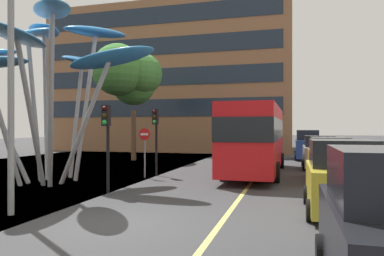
# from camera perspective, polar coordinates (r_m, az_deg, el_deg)

# --- Properties ---
(ground) EXTENTS (120.00, 240.00, 0.10)m
(ground) POSITION_cam_1_polar(r_m,az_deg,el_deg) (10.38, -15.18, -14.25)
(ground) COLOR #38383A
(red_bus) EXTENTS (2.83, 10.49, 3.86)m
(red_bus) POSITION_cam_1_polar(r_m,az_deg,el_deg) (20.06, 9.94, -1.12)
(red_bus) COLOR red
(red_bus) RESTS_ON ground
(leaf_sculpture) EXTENTS (10.63, 10.07, 8.08)m
(leaf_sculpture) POSITION_cam_1_polar(r_m,az_deg,el_deg) (18.22, -22.43, 10.89)
(leaf_sculpture) COLOR #9EA0A5
(leaf_sculpture) RESTS_ON ground
(traffic_light_kerb_near) EXTENTS (0.28, 0.42, 3.38)m
(traffic_light_kerb_near) POSITION_cam_1_polar(r_m,az_deg,el_deg) (14.27, -13.22, -0.19)
(traffic_light_kerb_near) COLOR black
(traffic_light_kerb_near) RESTS_ON ground
(traffic_light_kerb_far) EXTENTS (0.28, 0.42, 3.49)m
(traffic_light_kerb_far) POSITION_cam_1_polar(r_m,az_deg,el_deg) (19.10, -5.71, 0.09)
(traffic_light_kerb_far) COLOR black
(traffic_light_kerb_far) RESTS_ON ground
(car_parked_mid) EXTENTS (2.10, 3.81, 2.16)m
(car_parked_mid) POSITION_cam_1_polar(r_m,az_deg,el_deg) (11.59, 22.46, -7.42)
(car_parked_mid) COLOR gold
(car_parked_mid) RESTS_ON ground
(car_parked_far) EXTENTS (1.95, 4.41, 2.07)m
(car_parked_far) POSITION_cam_1_polar(r_m,az_deg,el_deg) (18.08, 20.72, -4.82)
(car_parked_far) COLOR gold
(car_parked_far) RESTS_ON ground
(car_side_street) EXTENTS (2.03, 4.07, 2.03)m
(car_side_street) POSITION_cam_1_polar(r_m,az_deg,el_deg) (23.65, 19.28, -3.73)
(car_side_street) COLOR gray
(car_side_street) RESTS_ON ground
(car_far_side) EXTENTS (1.95, 4.21, 2.33)m
(car_far_side) POSITION_cam_1_polar(r_m,az_deg,el_deg) (30.16, 17.62, -2.67)
(car_far_side) COLOR navy
(car_far_side) RESTS_ON ground
(street_lamp) EXTENTS (1.88, 0.44, 9.03)m
(street_lamp) POSITION_cam_1_polar(r_m,az_deg,el_deg) (11.89, -25.07, 15.34)
(street_lamp) COLOR gray
(street_lamp) RESTS_ON ground
(tree_pavement_near) EXTENTS (4.77, 5.43, 8.80)m
(tree_pavement_near) POSITION_cam_1_polar(r_m,az_deg,el_deg) (28.74, -9.75, 8.18)
(tree_pavement_near) COLOR brown
(tree_pavement_near) RESTS_ON ground
(tree_pavement_far) EXTENTS (4.63, 5.32, 7.19)m
(tree_pavement_far) POSITION_cam_1_polar(r_m,az_deg,el_deg) (41.41, -2.35, 3.48)
(tree_pavement_far) COLOR brown
(tree_pavement_far) RESTS_ON ground
(no_entry_sign) EXTENTS (0.60, 0.12, 2.49)m
(no_entry_sign) POSITION_cam_1_polar(r_m,az_deg,el_deg) (18.38, -7.41, -2.62)
(no_entry_sign) COLOR gray
(no_entry_sign) RESTS_ON ground
(backdrop_building) EXTENTS (26.21, 14.26, 15.57)m
(backdrop_building) POSITION_cam_1_polar(r_m,az_deg,el_deg) (43.83, -2.11, 6.95)
(backdrop_building) COLOR #8E6042
(backdrop_building) RESTS_ON ground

